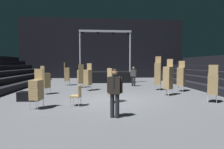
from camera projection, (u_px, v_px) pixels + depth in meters
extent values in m
cube|color=#515459|center=(112.00, 101.00, 9.42)|extent=(22.00, 30.00, 0.10)
cube|color=black|center=(103.00, 49.00, 24.10)|extent=(22.00, 0.30, 8.00)
cube|color=black|center=(222.00, 91.00, 10.95)|extent=(0.75, 24.00, 0.45)
cube|color=black|center=(105.00, 77.00, 19.18)|extent=(5.49, 3.16, 1.09)
cylinder|color=#9EA0A8|center=(80.00, 52.00, 17.50)|extent=(0.16, 0.16, 4.06)
cylinder|color=#9EA0A8|center=(130.00, 52.00, 17.90)|extent=(0.16, 0.16, 4.06)
cube|color=#9EA0A8|center=(105.00, 31.00, 17.57)|extent=(5.19, 0.20, 0.20)
cylinder|color=black|center=(83.00, 33.00, 17.41)|extent=(0.18, 0.18, 0.22)
cylinder|color=black|center=(98.00, 33.00, 17.53)|extent=(0.18, 0.18, 0.22)
cylinder|color=black|center=(113.00, 34.00, 17.65)|extent=(0.18, 0.18, 0.22)
cylinder|color=black|center=(128.00, 34.00, 17.77)|extent=(0.18, 0.18, 0.22)
cylinder|color=black|center=(117.00, 106.00, 6.33)|extent=(0.15, 0.15, 0.86)
cylinder|color=black|center=(112.00, 106.00, 6.36)|extent=(0.15, 0.15, 0.86)
cube|color=silver|center=(114.00, 85.00, 6.24)|extent=(0.20, 0.15, 0.61)
cube|color=black|center=(115.00, 85.00, 6.30)|extent=(0.45, 0.33, 0.61)
cube|color=black|center=(114.00, 84.00, 6.18)|extent=(0.06, 0.03, 0.39)
cylinder|color=black|center=(121.00, 85.00, 6.25)|extent=(0.12, 0.12, 0.56)
cylinder|color=black|center=(108.00, 85.00, 6.35)|extent=(0.12, 0.12, 0.56)
sphere|color=#936B4C|center=(115.00, 73.00, 6.27)|extent=(0.20, 0.20, 0.20)
sphere|color=black|center=(115.00, 71.00, 6.27)|extent=(0.17, 0.17, 0.17)
cylinder|color=#B2B5BA|center=(47.00, 90.00, 11.54)|extent=(0.02, 0.02, 0.40)
cylinder|color=#B2B5BA|center=(50.00, 91.00, 11.31)|extent=(0.02, 0.02, 0.40)
cylinder|color=#B2B5BA|center=(41.00, 91.00, 11.24)|extent=(0.02, 0.02, 0.40)
cylinder|color=#B2B5BA|center=(45.00, 92.00, 11.01)|extent=(0.02, 0.02, 0.40)
cube|color=#A38456|center=(46.00, 87.00, 11.26)|extent=(0.62, 0.62, 0.08)
cube|color=#A38456|center=(46.00, 86.00, 11.25)|extent=(0.62, 0.62, 0.08)
cube|color=#A38456|center=(46.00, 85.00, 11.25)|extent=(0.62, 0.62, 0.08)
cube|color=#A38456|center=(46.00, 83.00, 11.24)|extent=(0.62, 0.62, 0.08)
cube|color=#A38456|center=(46.00, 82.00, 11.24)|extent=(0.62, 0.62, 0.08)
cube|color=#A38456|center=(46.00, 81.00, 11.23)|extent=(0.62, 0.62, 0.08)
cube|color=#A38456|center=(46.00, 79.00, 11.23)|extent=(0.62, 0.62, 0.08)
cube|color=#A38456|center=(46.00, 78.00, 11.22)|extent=(0.62, 0.62, 0.08)
cube|color=#A38456|center=(46.00, 77.00, 11.22)|extent=(0.62, 0.62, 0.08)
cube|color=#A38456|center=(46.00, 75.00, 11.21)|extent=(0.62, 0.62, 0.08)
cube|color=#A38456|center=(45.00, 74.00, 11.21)|extent=(0.62, 0.62, 0.08)
cube|color=#A38456|center=(43.00, 70.00, 11.04)|extent=(0.33, 0.31, 0.46)
cylinder|color=#B2B5BA|center=(114.00, 97.00, 9.14)|extent=(0.02, 0.02, 0.40)
cylinder|color=#B2B5BA|center=(118.00, 99.00, 8.83)|extent=(0.02, 0.02, 0.40)
cylinder|color=#B2B5BA|center=(108.00, 98.00, 8.93)|extent=(0.02, 0.02, 0.40)
cylinder|color=#B2B5BA|center=(112.00, 99.00, 8.62)|extent=(0.02, 0.02, 0.40)
cube|color=#A38456|center=(113.00, 94.00, 8.87)|extent=(0.60, 0.60, 0.08)
cube|color=#A38456|center=(113.00, 92.00, 8.86)|extent=(0.60, 0.60, 0.08)
cube|color=#A38456|center=(113.00, 90.00, 8.86)|extent=(0.60, 0.60, 0.08)
cube|color=#A38456|center=(113.00, 89.00, 8.85)|extent=(0.60, 0.60, 0.08)
cube|color=#A38456|center=(113.00, 87.00, 8.85)|extent=(0.60, 0.60, 0.08)
cube|color=#A38456|center=(113.00, 85.00, 8.84)|extent=(0.60, 0.60, 0.08)
cube|color=#A38456|center=(113.00, 83.00, 8.83)|extent=(0.60, 0.60, 0.08)
cube|color=#A38456|center=(113.00, 82.00, 8.83)|extent=(0.60, 0.60, 0.08)
cube|color=#A38456|center=(113.00, 80.00, 8.82)|extent=(0.60, 0.60, 0.08)
cube|color=#A38456|center=(113.00, 78.00, 8.82)|extent=(0.60, 0.60, 0.08)
cube|color=#A38456|center=(110.00, 73.00, 8.70)|extent=(0.24, 0.38, 0.46)
cylinder|color=#B2B5BA|center=(208.00, 97.00, 9.15)|extent=(0.02, 0.02, 0.40)
cylinder|color=#B2B5BA|center=(216.00, 98.00, 8.98)|extent=(0.02, 0.02, 0.40)
cylinder|color=#B2B5BA|center=(208.00, 99.00, 8.81)|extent=(0.02, 0.02, 0.40)
cylinder|color=#B2B5BA|center=(217.00, 99.00, 8.64)|extent=(0.02, 0.02, 0.40)
cube|color=#A38456|center=(212.00, 94.00, 8.88)|extent=(0.60, 0.60, 0.08)
cube|color=#A38456|center=(212.00, 92.00, 8.88)|extent=(0.60, 0.60, 0.08)
cube|color=#A38456|center=(212.00, 90.00, 8.87)|extent=(0.60, 0.60, 0.08)
cube|color=#A38456|center=(212.00, 88.00, 8.87)|extent=(0.60, 0.60, 0.08)
cube|color=#A38456|center=(212.00, 87.00, 8.86)|extent=(0.60, 0.60, 0.08)
cube|color=#A38456|center=(212.00, 85.00, 8.86)|extent=(0.60, 0.60, 0.08)
cube|color=#A38456|center=(213.00, 83.00, 8.85)|extent=(0.60, 0.60, 0.08)
cube|color=#A38456|center=(213.00, 82.00, 8.85)|extent=(0.60, 0.60, 0.08)
cube|color=#A38456|center=(213.00, 80.00, 8.84)|extent=(0.60, 0.60, 0.08)
cube|color=#A38456|center=(213.00, 78.00, 8.84)|extent=(0.60, 0.60, 0.08)
cube|color=#A38456|center=(213.00, 77.00, 8.83)|extent=(0.60, 0.60, 0.08)
cube|color=#A38456|center=(213.00, 75.00, 8.83)|extent=(0.60, 0.60, 0.08)
cube|color=#A38456|center=(213.00, 70.00, 8.64)|extent=(0.37, 0.25, 0.46)
cylinder|color=#B2B5BA|center=(88.00, 88.00, 12.53)|extent=(0.02, 0.02, 0.40)
cylinder|color=#B2B5BA|center=(84.00, 88.00, 12.73)|extent=(0.02, 0.02, 0.40)
cylinder|color=#B2B5BA|center=(92.00, 88.00, 12.86)|extent=(0.02, 0.02, 0.40)
cylinder|color=#B2B5BA|center=(87.00, 87.00, 13.05)|extent=(0.02, 0.02, 0.40)
cube|color=#A38456|center=(88.00, 84.00, 12.78)|extent=(0.61, 0.61, 0.08)
cube|color=#A38456|center=(88.00, 83.00, 12.77)|extent=(0.61, 0.61, 0.08)
cube|color=#A38456|center=(88.00, 82.00, 12.77)|extent=(0.61, 0.61, 0.08)
cube|color=#A38456|center=(88.00, 81.00, 12.76)|extent=(0.61, 0.61, 0.08)
cube|color=#A38456|center=(88.00, 80.00, 12.76)|extent=(0.61, 0.61, 0.08)
cube|color=#A38456|center=(88.00, 79.00, 12.75)|extent=(0.61, 0.61, 0.08)
cube|color=#A38456|center=(88.00, 77.00, 12.75)|extent=(0.61, 0.61, 0.08)
cube|color=#A38456|center=(88.00, 76.00, 12.74)|extent=(0.61, 0.61, 0.08)
cube|color=#A38456|center=(88.00, 75.00, 12.74)|extent=(0.61, 0.61, 0.08)
cube|color=#A38456|center=(88.00, 74.00, 12.73)|extent=(0.61, 0.61, 0.08)
cube|color=#A38456|center=(88.00, 73.00, 12.73)|extent=(0.61, 0.61, 0.08)
cube|color=#A38456|center=(88.00, 71.00, 12.72)|extent=(0.61, 0.61, 0.08)
cube|color=#A38456|center=(88.00, 70.00, 12.72)|extent=(0.61, 0.61, 0.08)
cube|color=#A38456|center=(89.00, 66.00, 12.87)|extent=(0.36, 0.28, 0.46)
cylinder|color=#B2B5BA|center=(70.00, 83.00, 16.14)|extent=(0.02, 0.02, 0.40)
cylinder|color=#B2B5BA|center=(69.00, 83.00, 15.76)|extent=(0.02, 0.02, 0.40)
cylinder|color=#B2B5BA|center=(65.00, 83.00, 16.10)|extent=(0.02, 0.02, 0.40)
cylinder|color=#B2B5BA|center=(65.00, 83.00, 15.72)|extent=(0.02, 0.02, 0.40)
cube|color=#A38456|center=(67.00, 80.00, 15.91)|extent=(0.46, 0.46, 0.08)
cube|color=#A38456|center=(67.00, 79.00, 15.91)|extent=(0.46, 0.46, 0.08)
cube|color=#A38456|center=(67.00, 78.00, 15.90)|extent=(0.46, 0.46, 0.08)
cube|color=#A38456|center=(67.00, 78.00, 15.90)|extent=(0.46, 0.46, 0.08)
cube|color=#A38456|center=(67.00, 77.00, 15.89)|extent=(0.46, 0.46, 0.08)
cube|color=#A38456|center=(67.00, 76.00, 15.89)|extent=(0.46, 0.46, 0.08)
cube|color=#A38456|center=(67.00, 75.00, 15.88)|extent=(0.46, 0.46, 0.08)
cube|color=#A38456|center=(67.00, 74.00, 15.88)|extent=(0.46, 0.46, 0.08)
cube|color=#A38456|center=(67.00, 73.00, 15.87)|extent=(0.46, 0.46, 0.08)
cube|color=#A38456|center=(67.00, 72.00, 15.87)|extent=(0.46, 0.46, 0.08)
cube|color=#A38456|center=(67.00, 71.00, 15.86)|extent=(0.46, 0.46, 0.08)
cube|color=#A38456|center=(67.00, 70.00, 15.86)|extent=(0.46, 0.46, 0.08)
cube|color=#A38456|center=(67.00, 69.00, 15.85)|extent=(0.46, 0.46, 0.08)
cube|color=#A38456|center=(67.00, 68.00, 15.85)|extent=(0.46, 0.46, 0.08)
cube|color=#A38456|center=(65.00, 65.00, 15.81)|extent=(0.07, 0.41, 0.46)
cylinder|color=#B2B5BA|center=(169.00, 93.00, 10.56)|extent=(0.02, 0.02, 0.40)
cylinder|color=#B2B5BA|center=(163.00, 92.00, 10.85)|extent=(0.02, 0.02, 0.40)
cylinder|color=#B2B5BA|center=(172.00, 92.00, 10.80)|extent=(0.02, 0.02, 0.40)
cylinder|color=#B2B5BA|center=(167.00, 91.00, 11.09)|extent=(0.02, 0.02, 0.40)
cube|color=#A38456|center=(168.00, 88.00, 10.81)|extent=(0.61, 0.61, 0.08)
cube|color=#A38456|center=(168.00, 87.00, 10.81)|extent=(0.61, 0.61, 0.08)
cube|color=#A38456|center=(168.00, 85.00, 10.80)|extent=(0.61, 0.61, 0.08)
cube|color=#A38456|center=(168.00, 84.00, 10.80)|extent=(0.61, 0.61, 0.08)
cube|color=#A38456|center=(168.00, 83.00, 10.79)|extent=(0.61, 0.61, 0.08)
cube|color=#A38456|center=(168.00, 81.00, 10.79)|extent=(0.61, 0.61, 0.08)
cube|color=#A38456|center=(168.00, 80.00, 10.78)|extent=(0.61, 0.61, 0.08)
cube|color=#A38456|center=(168.00, 78.00, 10.78)|extent=(0.61, 0.61, 0.08)
cube|color=#A38456|center=(168.00, 77.00, 10.77)|extent=(0.61, 0.61, 0.08)
cube|color=#A38456|center=(168.00, 76.00, 10.77)|extent=(0.61, 0.61, 0.08)
cube|color=#A38456|center=(168.00, 74.00, 10.76)|extent=(0.61, 0.61, 0.08)
cube|color=#A38456|center=(168.00, 73.00, 10.76)|extent=(0.61, 0.61, 0.08)
cube|color=#A38456|center=(168.00, 71.00, 10.75)|extent=(0.61, 0.61, 0.08)
cube|color=#A38456|center=(168.00, 70.00, 10.75)|extent=(0.61, 0.61, 0.08)
cube|color=#A38456|center=(168.00, 69.00, 10.74)|extent=(0.61, 0.61, 0.08)
cube|color=#A38456|center=(168.00, 67.00, 10.74)|extent=(0.61, 0.61, 0.08)
cube|color=#A38456|center=(170.00, 63.00, 10.84)|extent=(0.27, 0.36, 0.46)
cylinder|color=#B2B5BA|center=(183.00, 89.00, 12.15)|extent=(0.02, 0.02, 0.40)
cylinder|color=#B2B5BA|center=(177.00, 89.00, 12.37)|extent=(0.02, 0.02, 0.40)
cylinder|color=#B2B5BA|center=(184.00, 88.00, 12.46)|extent=(0.02, 0.02, 0.40)
cylinder|color=#B2B5BA|center=(178.00, 88.00, 12.68)|extent=(0.02, 0.02, 0.40)
cube|color=#A38456|center=(181.00, 85.00, 12.40)|extent=(0.62, 0.62, 0.08)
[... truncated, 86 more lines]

